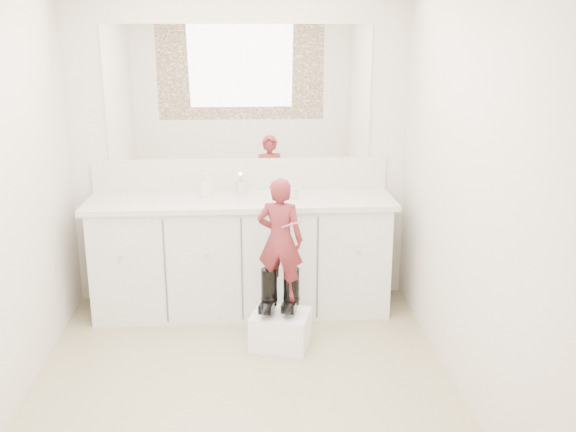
{
  "coord_description": "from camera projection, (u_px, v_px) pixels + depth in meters",
  "views": [
    {
      "loc": [
        0.05,
        -3.41,
        2.09
      ],
      "look_at": [
        0.32,
        0.73,
        0.89
      ],
      "focal_mm": 40.0,
      "sensor_mm": 36.0,
      "label": 1
    }
  ],
  "objects": [
    {
      "name": "wall_right",
      "position": [
        470.0,
        196.0,
        3.6
      ],
      "size": [
        0.0,
        3.0,
        3.0
      ],
      "primitive_type": "plane",
      "rotation": [
        1.57,
        0.0,
        -1.57
      ],
      "color": "beige",
      "rests_on": "floor"
    },
    {
      "name": "backsplash",
      "position": [
        241.0,
        174.0,
        4.99
      ],
      "size": [
        2.28,
        0.03,
        0.25
      ],
      "primitive_type": "cube",
      "color": "beige",
      "rests_on": "countertop"
    },
    {
      "name": "toothbrush",
      "position": [
        292.0,
        224.0,
        4.13
      ],
      "size": [
        0.13,
        0.05,
        0.06
      ],
      "primitive_type": "cylinder",
      "rotation": [
        0.0,
        1.22,
        -0.28
      ],
      "color": "#CE508D",
      "rests_on": "toddler"
    },
    {
      "name": "boot_left",
      "position": [
        269.0,
        291.0,
        4.33
      ],
      "size": [
        0.17,
        0.23,
        0.32
      ],
      "primitive_type": null,
      "rotation": [
        0.0,
        0.0,
        -0.28
      ],
      "color": "black",
      "rests_on": "step_stool"
    },
    {
      "name": "vanity_cabinet",
      "position": [
        242.0,
        257.0,
        4.91
      ],
      "size": [
        2.2,
        0.55,
        0.85
      ],
      "primitive_type": "cube",
      "color": "silver",
      "rests_on": "floor"
    },
    {
      "name": "wall_front",
      "position": [
        235.0,
        316.0,
        2.08
      ],
      "size": [
        2.6,
        0.0,
        2.6
      ],
      "primitive_type": "plane",
      "rotation": [
        -1.57,
        0.0,
        0.0
      ],
      "color": "beige",
      "rests_on": "floor"
    },
    {
      "name": "step_stool",
      "position": [
        281.0,
        329.0,
        4.4
      ],
      "size": [
        0.45,
        0.41,
        0.24
      ],
      "primitive_type": "cube",
      "rotation": [
        0.0,
        0.0,
        -0.28
      ],
      "color": "white",
      "rests_on": "floor"
    },
    {
      "name": "wall_back",
      "position": [
        240.0,
        151.0,
        4.95
      ],
      "size": [
        2.6,
        0.0,
        2.6
      ],
      "primitive_type": "plane",
      "rotation": [
        1.57,
        0.0,
        0.0
      ],
      "color": "beige",
      "rests_on": "floor"
    },
    {
      "name": "toddler",
      "position": [
        280.0,
        240.0,
        4.24
      ],
      "size": [
        0.35,
        0.28,
        0.84
      ],
      "primitive_type": "imported",
      "rotation": [
        0.0,
        0.0,
        2.86
      ],
      "color": "#B1363E",
      "rests_on": "step_stool"
    },
    {
      "name": "boot_right",
      "position": [
        291.0,
        290.0,
        4.34
      ],
      "size": [
        0.17,
        0.23,
        0.32
      ],
      "primitive_type": null,
      "rotation": [
        0.0,
        0.0,
        -0.28
      ],
      "color": "black",
      "rests_on": "step_stool"
    },
    {
      "name": "floor",
      "position": [
        243.0,
        393.0,
        3.85
      ],
      "size": [
        3.0,
        3.0,
        0.0
      ],
      "primitive_type": "plane",
      "color": "#958661",
      "rests_on": "ground"
    },
    {
      "name": "countertop",
      "position": [
        241.0,
        201.0,
        4.77
      ],
      "size": [
        2.28,
        0.58,
        0.04
      ],
      "primitive_type": "cube",
      "color": "beige",
      "rests_on": "vanity_cabinet"
    },
    {
      "name": "soap_bottle",
      "position": [
        206.0,
        185.0,
        4.81
      ],
      "size": [
        0.09,
        0.09,
        0.18
      ],
      "primitive_type": "imported",
      "rotation": [
        0.0,
        0.0,
        0.07
      ],
      "color": "beige",
      "rests_on": "countertop"
    },
    {
      "name": "faucet",
      "position": [
        241.0,
        187.0,
        4.91
      ],
      "size": [
        0.08,
        0.08,
        0.1
      ],
      "primitive_type": "cylinder",
      "color": "silver",
      "rests_on": "countertop"
    },
    {
      "name": "dot_panel",
      "position": [
        232.0,
        180.0,
        1.96
      ],
      "size": [
        2.0,
        0.01,
        1.2
      ],
      "primitive_type": "cube",
      "color": "#472819",
      "rests_on": "wall_front"
    },
    {
      "name": "mirror",
      "position": [
        239.0,
        93.0,
        4.82
      ],
      "size": [
        2.0,
        0.02,
        1.0
      ],
      "primitive_type": "cube",
      "color": "white",
      "rests_on": "wall_back"
    },
    {
      "name": "cup",
      "position": [
        293.0,
        193.0,
        4.77
      ],
      "size": [
        0.1,
        0.1,
        0.08
      ],
      "primitive_type": "imported",
      "rotation": [
        0.0,
        0.0,
        0.07
      ],
      "color": "beige",
      "rests_on": "countertop"
    }
  ]
}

